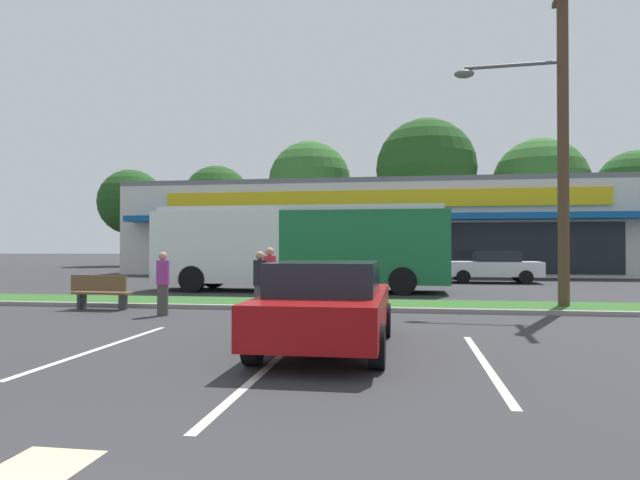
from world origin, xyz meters
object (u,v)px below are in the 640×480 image
car_0 (492,266)px  car_3 (327,304)px  bus_stop_bench (101,291)px  pedestrian_mid (260,284)px  city_bus (300,245)px  pedestrian_near_bench (270,280)px  car_2 (215,266)px  utility_pole (557,125)px  pedestrian_far (163,284)px

car_0 → car_3: (-5.39, -18.13, -0.02)m
bus_stop_bench → pedestrian_mid: (4.73, -1.00, 0.31)m
city_bus → pedestrian_mid: bearing=93.8°
bus_stop_bench → pedestrian_near_bench: size_ratio=0.94×
car_3 → pedestrian_mid: (-2.19, 3.87, 0.05)m
car_0 → car_2: size_ratio=1.01×
city_bus → pedestrian_near_bench: 6.95m
bus_stop_bench → car_3: car_3 is taller
utility_pole → bus_stop_bench: utility_pole is taller
utility_pole → car_2: 17.56m
car_0 → pedestrian_far: bearing=54.7°
utility_pole → pedestrian_near_bench: bearing=-167.2°
car_0 → pedestrian_mid: pedestrian_mid is taller
car_3 → pedestrian_mid: size_ratio=2.83×
car_3 → pedestrian_far: 6.10m
pedestrian_near_bench → pedestrian_far: (-2.48, -1.06, -0.06)m
pedestrian_mid → pedestrian_far: bearing=-143.8°
bus_stop_bench → pedestrian_near_bench: 4.72m
car_0 → pedestrian_near_bench: 15.22m
utility_pole → car_3: 9.59m
car_2 → car_3: 18.93m
bus_stop_bench → pedestrian_far: pedestrian_far is taller
car_2 → city_bus: bearing=-44.9°
pedestrian_near_bench → car_2: bearing=46.7°
pedestrian_near_bench → bus_stop_bench: bearing=112.2°
utility_pole → city_bus: (-8.10, 5.14, -3.27)m
city_bus → pedestrian_far: (-1.99, -7.93, -0.96)m
bus_stop_bench → pedestrian_near_bench: bearing=-179.0°
pedestrian_near_bench → pedestrian_far: bearing=134.3°
pedestrian_near_bench → car_3: bearing=-134.7°
car_2 → pedestrian_mid: (5.84, -13.27, 0.07)m
bus_stop_bench → pedestrian_mid: pedestrian_mid is taller
pedestrian_mid → pedestrian_far: pedestrian_mid is taller
car_0 → pedestrian_mid: 16.15m
car_0 → car_2: 13.46m
pedestrian_mid → bus_stop_bench: bearing=-155.3°
utility_pole → car_2: (-13.43, 10.46, -4.30)m
utility_pole → car_3: size_ratio=2.05×
utility_pole → pedestrian_far: (-10.09, -2.79, -4.24)m
pedestrian_near_bench → utility_pole: bearing=-56.0°
pedestrian_mid → pedestrian_near_bench: bearing=127.9°
car_3 → pedestrian_far: bearing=50.4°
pedestrian_mid → car_2: bearing=150.4°
utility_pole → car_2: bearing=142.1°
utility_pole → car_0: utility_pole is taller
car_2 → pedestrian_far: bearing=-75.8°
city_bus → bus_stop_bench: (-4.22, -6.95, -1.26)m
utility_pole → pedestrian_near_bench: (-7.61, -1.73, -4.18)m
utility_pole → city_bus: size_ratio=0.84×
bus_stop_bench → pedestrian_mid: bearing=168.1°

